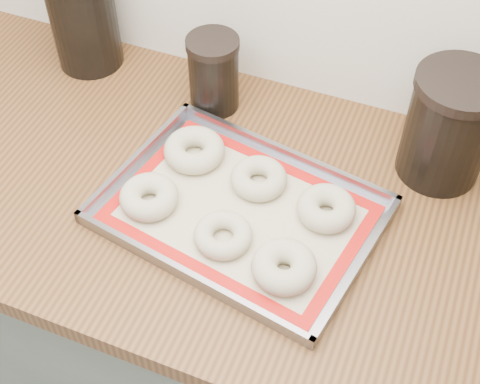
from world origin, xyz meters
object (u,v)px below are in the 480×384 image
at_px(bagel_back_left, 194,150).
at_px(canister_left, 83,15).
at_px(bagel_back_mid, 259,178).
at_px(bagel_front_left, 149,197).
at_px(bagel_front_right, 284,267).
at_px(canister_mid, 214,73).
at_px(bagel_front_mid, 223,235).
at_px(canister_right, 449,127).
at_px(bagel_back_right, 326,208).
at_px(baking_tray, 240,212).

relative_size(bagel_back_left, canister_left, 0.50).
bearing_deg(bagel_back_mid, bagel_front_left, -144.99).
bearing_deg(bagel_back_left, bagel_front_right, -37.52).
relative_size(canister_left, canister_mid, 1.45).
bearing_deg(bagel_front_mid, bagel_back_left, 128.02).
bearing_deg(canister_left, bagel_front_right, -33.14).
bearing_deg(bagel_front_right, canister_right, 60.91).
bearing_deg(bagel_back_left, bagel_back_right, -9.18).
xyz_separation_m(bagel_front_left, bagel_back_left, (0.03, 0.13, 0.00)).
height_order(bagel_front_left, canister_mid, canister_mid).
bearing_deg(bagel_front_mid, canister_right, 45.48).
distance_m(bagel_front_right, canister_right, 0.38).
distance_m(bagel_front_left, canister_left, 0.45).
xyz_separation_m(baking_tray, canister_mid, (-0.15, 0.25, 0.07)).
relative_size(baking_tray, bagel_front_left, 4.96).
xyz_separation_m(bagel_front_left, canister_right, (0.45, 0.28, 0.08)).
relative_size(bagel_front_mid, bagel_back_mid, 0.97).
height_order(bagel_back_left, canister_right, canister_right).
bearing_deg(bagel_back_mid, bagel_front_mid, -94.21).
bearing_deg(baking_tray, canister_right, 38.72).
xyz_separation_m(baking_tray, bagel_back_left, (-0.13, 0.09, 0.02)).
distance_m(canister_left, canister_mid, 0.31).
height_order(bagel_back_right, canister_left, canister_left).
bearing_deg(canister_right, baking_tray, -141.28).
xyz_separation_m(bagel_back_right, canister_left, (-0.60, 0.23, 0.09)).
bearing_deg(bagel_back_right, canister_mid, 145.96).
xyz_separation_m(bagel_front_mid, canister_left, (-0.45, 0.35, 0.09)).
relative_size(bagel_front_right, canister_right, 0.50).
bearing_deg(bagel_front_left, bagel_back_right, 17.01).
relative_size(bagel_front_mid, bagel_front_right, 0.93).
height_order(bagel_back_right, canister_mid, canister_mid).
bearing_deg(bagel_front_left, bagel_front_right, -11.00).
bearing_deg(bagel_front_right, bagel_back_left, 142.48).
xyz_separation_m(bagel_front_right, bagel_back_right, (0.03, 0.14, -0.00)).
bearing_deg(bagel_back_right, bagel_front_right, -100.74).
bearing_deg(baking_tray, bagel_back_left, 144.14).
xyz_separation_m(bagel_front_mid, bagel_front_right, (0.12, -0.02, 0.00)).
height_order(bagel_front_left, bagel_back_mid, bagel_front_left).
bearing_deg(bagel_front_mid, bagel_back_mid, 85.79).
relative_size(bagel_front_right, canister_mid, 0.67).
bearing_deg(canister_mid, bagel_back_mid, -47.37).
relative_size(bagel_front_left, bagel_back_mid, 1.02).
bearing_deg(bagel_front_right, bagel_front_left, 169.00).
bearing_deg(canister_mid, bagel_front_left, -89.92).
relative_size(baking_tray, bagel_back_right, 5.01).
relative_size(bagel_front_mid, bagel_back_left, 0.87).
height_order(bagel_front_left, bagel_back_right, same).
xyz_separation_m(bagel_back_right, canister_mid, (-0.29, 0.20, 0.06)).
xyz_separation_m(bagel_back_left, canister_left, (-0.33, 0.19, 0.09)).
relative_size(bagel_back_right, canister_mid, 0.65).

